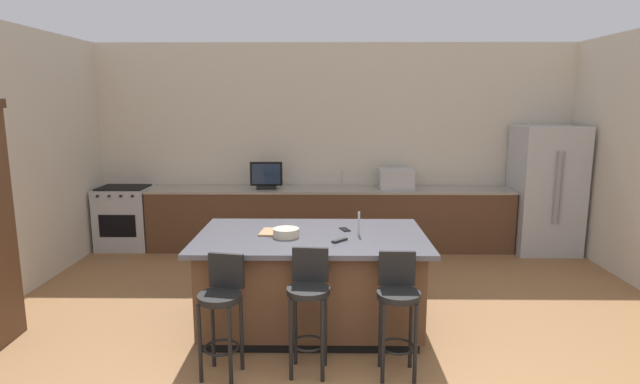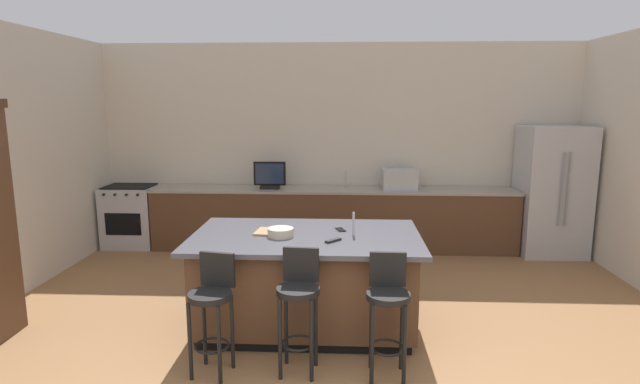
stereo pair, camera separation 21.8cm
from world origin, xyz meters
TOP-DOWN VIEW (x-y plane):
  - wall_back at (0.00, 5.12)m, footprint 7.48×0.12m
  - counter_back at (-0.06, 4.74)m, footprint 5.23×0.62m
  - kitchen_island at (-0.26, 2.10)m, footprint 2.13×1.29m
  - refrigerator at (2.99, 4.66)m, footprint 0.87×0.81m
  - range_oven at (-3.06, 4.74)m, footprint 0.74×0.63m
  - microwave at (0.89, 4.74)m, footprint 0.48×0.36m
  - tv_monitor at (-0.97, 4.69)m, footprint 0.46×0.16m
  - sink_faucet_back at (0.11, 4.84)m, footprint 0.02×0.02m
  - sink_faucet_island at (0.18, 2.10)m, footprint 0.02×0.02m
  - bar_stool_left at (-0.93, 1.24)m, footprint 0.34×0.36m
  - bar_stool_center at (-0.26, 1.29)m, footprint 0.34×0.35m
  - bar_stool_right at (0.44, 1.27)m, footprint 0.34×0.34m
  - fruit_bowl at (-0.49, 2.03)m, footprint 0.24×0.24m
  - cell_phone at (0.06, 2.29)m, footprint 0.11×0.16m
  - tv_remote at (0.00, 1.88)m, footprint 0.15×0.15m
  - cutting_board at (-0.57, 2.15)m, footprint 0.36×0.31m

SIDE VIEW (x-z plane):
  - counter_back at x=-0.06m, z-range 0.00..0.89m
  - range_oven at x=-3.06m, z-range 0.00..0.91m
  - kitchen_island at x=-0.26m, z-range 0.01..0.92m
  - bar_stool_left at x=-0.93m, z-range 0.09..1.05m
  - bar_stool_right at x=0.44m, z-range 0.10..1.07m
  - bar_stool_center at x=-0.26m, z-range 0.10..1.10m
  - refrigerator at x=2.99m, z-range 0.00..1.80m
  - cell_phone at x=0.06m, z-range 0.91..0.92m
  - cutting_board at x=-0.57m, z-range 0.91..0.93m
  - tv_remote at x=0.00m, z-range 0.91..0.93m
  - fruit_bowl at x=-0.49m, z-range 0.91..0.99m
  - sink_faucet_back at x=0.11m, z-range 0.89..1.13m
  - sink_faucet_island at x=0.18m, z-range 0.91..1.13m
  - microwave at x=0.89m, z-range 0.89..1.18m
  - tv_monitor at x=-0.97m, z-range 0.88..1.27m
  - wall_back at x=0.00m, z-range 0.00..2.97m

